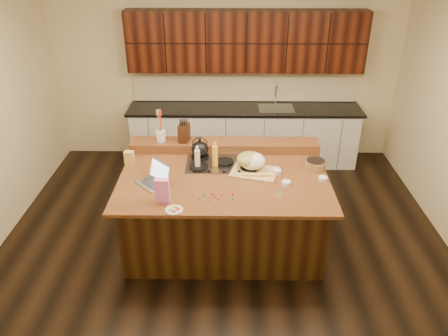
{
  "coord_description": "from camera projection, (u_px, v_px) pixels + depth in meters",
  "views": [
    {
      "loc": [
        0.06,
        -4.38,
        3.39
      ],
      "look_at": [
        0.0,
        0.05,
        1.0
      ],
      "focal_mm": 35.0,
      "sensor_mm": 36.0,
      "label": 1
    }
  ],
  "objects": [
    {
      "name": "gumdrop_1",
      "position": [
        199.0,
        199.0,
        4.58
      ],
      "size": [
        0.02,
        0.02,
        0.02
      ],
      "primitive_type": "ellipsoid",
      "color": "#198C26",
      "rests_on": "island"
    },
    {
      "name": "laptop",
      "position": [
        156.0,
        178.0,
        4.86
      ],
      "size": [
        0.43,
        0.44,
        0.24
      ],
      "rotation": [
        0.0,
        0.0,
        -0.81
      ],
      "color": "#B7B7BC",
      "rests_on": "island"
    },
    {
      "name": "ramekin_c",
      "position": [
        323.0,
        179.0,
        4.93
      ],
      "size": [
        0.12,
        0.12,
        0.04
      ],
      "primitive_type": "cylinder",
      "rotation": [
        0.0,
        0.0,
        -0.26
      ],
      "color": "white",
      "rests_on": "island"
    },
    {
      "name": "package_box",
      "position": [
        129.0,
        157.0,
        5.27
      ],
      "size": [
        0.12,
        0.09,
        0.16
      ],
      "primitive_type": "cube",
      "rotation": [
        0.0,
        0.0,
        -0.12
      ],
      "color": "gold",
      "rests_on": "island"
    },
    {
      "name": "gumdrop_7",
      "position": [
        232.0,
        199.0,
        4.58
      ],
      "size": [
        0.02,
        0.02,
        0.02
      ],
      "primitive_type": "ellipsoid",
      "color": "#198C26",
      "rests_on": "island"
    },
    {
      "name": "vinegar_bottle",
      "position": [
        197.0,
        160.0,
        5.11
      ],
      "size": [
        0.08,
        0.08,
        0.25
      ],
      "primitive_type": "cylinder",
      "rotation": [
        0.0,
        0.0,
        -0.26
      ],
      "color": "silver",
      "rests_on": "island"
    },
    {
      "name": "green_bowl",
      "position": [
        250.0,
        160.0,
        5.11
      ],
      "size": [
        0.34,
        0.34,
        0.17
      ],
      "primitive_type": "ellipsoid",
      "rotation": [
        0.0,
        0.0,
        0.12
      ],
      "color": "olive",
      "rests_on": "cooktop"
    },
    {
      "name": "island",
      "position": [
        224.0,
        209.0,
        5.24
      ],
      "size": [
        2.4,
        1.6,
        0.92
      ],
      "color": "black",
      "rests_on": "ground"
    },
    {
      "name": "kitchen_timer",
      "position": [
        280.0,
        190.0,
        4.69
      ],
      "size": [
        0.1,
        0.1,
        0.07
      ],
      "primitive_type": "cone",
      "rotation": [
        0.0,
        0.0,
        0.34
      ],
      "color": "silver",
      "rests_on": "island"
    },
    {
      "name": "wooden_tray",
      "position": [
        253.0,
        163.0,
        5.1
      ],
      "size": [
        0.6,
        0.5,
        0.21
      ],
      "rotation": [
        0.0,
        0.0,
        -0.27
      ],
      "color": "tan",
      "rests_on": "island"
    },
    {
      "name": "cooktop",
      "position": [
        224.0,
        163.0,
        5.28
      ],
      "size": [
        0.92,
        0.52,
        0.05
      ],
      "color": "gray",
      "rests_on": "island"
    },
    {
      "name": "ramekin_a",
      "position": [
        277.0,
        172.0,
        5.07
      ],
      "size": [
        0.12,
        0.12,
        0.04
      ],
      "primitive_type": "cylinder",
      "rotation": [
        0.0,
        0.0,
        -0.28
      ],
      "color": "white",
      "rests_on": "island"
    },
    {
      "name": "knife_block",
      "position": [
        184.0,
        133.0,
        5.54
      ],
      "size": [
        0.15,
        0.21,
        0.23
      ],
      "primitive_type": "cube",
      "rotation": [
        0.0,
        0.0,
        -0.18
      ],
      "color": "black",
      "rests_on": "back_ledge"
    },
    {
      "name": "gumdrop_3",
      "position": [
        204.0,
        193.0,
        4.69
      ],
      "size": [
        0.02,
        0.02,
        0.02
      ],
      "primitive_type": "ellipsoid",
      "color": "#198C26",
      "rests_on": "island"
    },
    {
      "name": "gumdrop_5",
      "position": [
        210.0,
        201.0,
        4.54
      ],
      "size": [
        0.02,
        0.02,
        0.02
      ],
      "primitive_type": "ellipsoid",
      "color": "#198C26",
      "rests_on": "island"
    },
    {
      "name": "gumdrop_2",
      "position": [
        218.0,
        199.0,
        4.58
      ],
      "size": [
        0.02,
        0.02,
        0.02
      ],
      "primitive_type": "ellipsoid",
      "color": "red",
      "rests_on": "island"
    },
    {
      "name": "back_ledge",
      "position": [
        225.0,
        145.0,
        5.61
      ],
      "size": [
        2.4,
        0.3,
        0.12
      ],
      "primitive_type": "cube",
      "color": "black",
      "rests_on": "island"
    },
    {
      "name": "gumdrop_4",
      "position": [
        212.0,
        194.0,
        4.67
      ],
      "size": [
        0.02,
        0.02,
        0.02
      ],
      "primitive_type": "ellipsoid",
      "color": "red",
      "rests_on": "island"
    },
    {
      "name": "ramekin_b",
      "position": [
        286.0,
        183.0,
        4.84
      ],
      "size": [
        0.11,
        0.11,
        0.04
      ],
      "primitive_type": "cylinder",
      "rotation": [
        0.0,
        0.0,
        -0.14
      ],
      "color": "white",
      "rests_on": "island"
    },
    {
      "name": "gumdrop_9",
      "position": [
        204.0,
        196.0,
        4.63
      ],
      "size": [
        0.02,
        0.02,
        0.02
      ],
      "primitive_type": "ellipsoid",
      "color": "#198C26",
      "rests_on": "island"
    },
    {
      "name": "utensil_crock",
      "position": [
        161.0,
        136.0,
        5.56
      ],
      "size": [
        0.13,
        0.13,
        0.14
      ],
      "primitive_type": "cylinder",
      "rotation": [
        0.0,
        0.0,
        -0.07
      ],
      "color": "white",
      "rests_on": "back_ledge"
    },
    {
      "name": "gumdrop_0",
      "position": [
        215.0,
        197.0,
        4.62
      ],
      "size": [
        0.02,
        0.02,
        0.02
      ],
      "primitive_type": "ellipsoid",
      "color": "red",
      "rests_on": "island"
    },
    {
      "name": "candy_plate",
      "position": [
        174.0,
        210.0,
        4.4
      ],
      "size": [
        0.19,
        0.19,
        0.01
      ],
      "primitive_type": "cylinder",
      "rotation": [
        0.0,
        0.0,
        0.04
      ],
      "color": "white",
      "rests_on": "island"
    },
    {
      "name": "room",
      "position": [
        224.0,
        142.0,
        4.82
      ],
      "size": [
        5.52,
        5.02,
        2.72
      ],
      "color": "black",
      "rests_on": "ground"
    },
    {
      "name": "back_counter",
      "position": [
        245.0,
        104.0,
        6.95
      ],
      "size": [
        3.7,
        0.66,
        2.4
      ],
      "color": "silver",
      "rests_on": "ground"
    },
    {
      "name": "gumdrop_8",
      "position": [
        233.0,
        194.0,
        4.67
      ],
      "size": [
        0.02,
        0.02,
        0.02
      ],
      "primitive_type": "ellipsoid",
      "color": "red",
      "rests_on": "island"
    },
    {
      "name": "kettle",
      "position": [
        200.0,
        149.0,
        5.34
      ],
      "size": [
        0.23,
        0.23,
        0.19
      ],
      "primitive_type": "ellipsoid",
      "rotation": [
        0.0,
        0.0,
        0.13
      ],
      "color": "black",
      "rests_on": "cooktop"
    },
    {
      "name": "gumdrop_6",
      "position": [
        222.0,
        195.0,
        4.65
      ],
      "size": [
        0.02,
        0.02,
        0.02
      ],
      "primitive_type": "ellipsoid",
      "color": "red",
      "rests_on": "island"
    },
    {
      "name": "strainer_bowl",
      "position": [
        315.0,
        165.0,
        5.17
      ],
      "size": [
        0.3,
        0.3,
        0.09
      ],
      "primitive_type": "cylinder",
      "rotation": [
        0.0,
        0.0,
        -0.31
      ],
      "color": "#996B3F",
      "rests_on": "island"
    },
    {
      "name": "pink_bag",
      "position": [
        162.0,
        191.0,
        4.48
      ],
      "size": [
        0.15,
        0.08,
        0.27
      ],
      "primitive_type": "cube",
      "rotation": [
        0.0,
        0.0,
        -0.02
      ],
      "color": "#F573CB",
      "rests_on": "island"
    },
    {
      "name": "oil_bottle",
      "position": [
        215.0,
        157.0,
        5.16
      ],
      "size": [
        0.08,
        0.08,
        0.27
      ],
      "primitive_type": "cylinder",
      "rotation": [
        0.0,
        0.0,
        -0.19
      ],
      "color": "#F6A52B",
      "rests_on": "island"
    }
  ]
}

